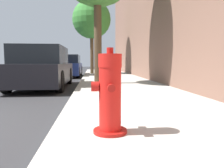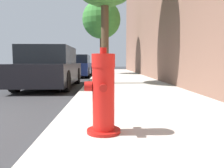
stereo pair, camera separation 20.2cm
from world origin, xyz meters
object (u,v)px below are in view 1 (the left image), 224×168
(parked_car_near, at_px, (42,68))
(fire_hydrant, at_px, (110,95))
(street_tree_far, at_px, (92,19))
(parked_car_mid, at_px, (66,66))

(parked_car_near, bearing_deg, fire_hydrant, -70.82)
(fire_hydrant, xyz_separation_m, street_tree_far, (-0.17, 12.27, 3.10))
(parked_car_near, xyz_separation_m, street_tree_far, (1.69, 6.90, 2.96))
(parked_car_near, bearing_deg, parked_car_mid, 88.32)
(fire_hydrant, xyz_separation_m, parked_car_near, (-1.87, 5.37, 0.13))
(parked_car_near, relative_size, parked_car_mid, 1.03)
(fire_hydrant, xyz_separation_m, parked_car_mid, (-1.70, 11.02, 0.09))
(fire_hydrant, relative_size, parked_car_near, 0.22)
(parked_car_mid, bearing_deg, parked_car_near, -91.68)
(parked_car_near, height_order, street_tree_far, street_tree_far)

